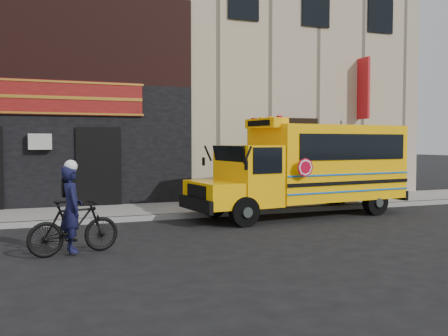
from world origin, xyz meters
name	(u,v)px	position (x,y,z in m)	size (l,w,h in m)	color
ground	(254,231)	(0.00, 0.00, 0.00)	(120.00, 120.00, 0.00)	black
curb	(219,214)	(0.00, 2.60, 0.07)	(40.00, 0.20, 0.15)	gray
sidewalk	(203,208)	(0.00, 4.10, 0.07)	(40.00, 3.00, 0.15)	gray
building	(157,54)	(-0.04, 10.45, 6.13)	(20.00, 10.70, 12.00)	tan
school_bus	(310,166)	(2.71, 1.90, 1.51)	(7.09, 2.89, 2.92)	black
sign_pole	(341,160)	(4.49, 2.90, 1.64)	(0.06, 0.26, 2.96)	#404843
bicycle	(74,227)	(-4.44, -1.13, 0.55)	(0.52, 1.83, 1.10)	black
cyclist	(71,211)	(-4.49, -1.09, 0.86)	(0.63, 0.41, 1.73)	black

